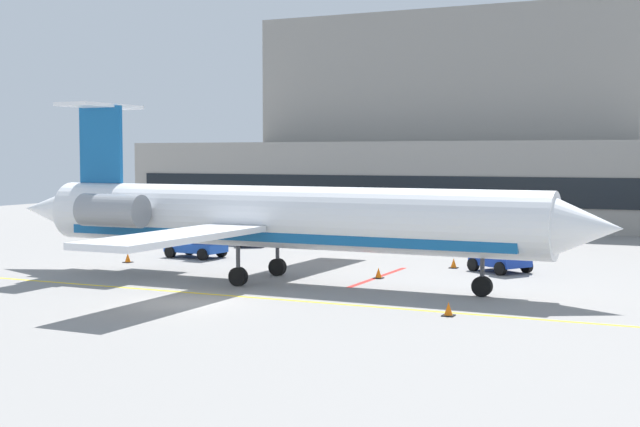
{
  "coord_description": "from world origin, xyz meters",
  "views": [
    {
      "loc": [
        20.52,
        -31.23,
        6.23
      ],
      "look_at": [
        0.3,
        12.87,
        3.0
      ],
      "focal_mm": 49.41,
      "sensor_mm": 36.0,
      "label": 1
    }
  ],
  "objects_px": {
    "regional_jet": "(272,217)",
    "belt_loader": "(201,243)",
    "pushback_tractor": "(503,255)",
    "baggage_tug": "(246,232)",
    "fuel_tank": "(179,216)"
  },
  "relations": [
    {
      "from": "baggage_tug",
      "to": "belt_loader",
      "type": "xyz_separation_m",
      "value": [
        1.32,
        -7.91,
        0.06
      ]
    },
    {
      "from": "pushback_tractor",
      "to": "fuel_tank",
      "type": "bearing_deg",
      "value": 154.91
    },
    {
      "from": "belt_loader",
      "to": "baggage_tug",
      "type": "bearing_deg",
      "value": 99.5
    },
    {
      "from": "belt_loader",
      "to": "fuel_tank",
      "type": "relative_size",
      "value": 0.5
    },
    {
      "from": "baggage_tug",
      "to": "belt_loader",
      "type": "height_order",
      "value": "belt_loader"
    },
    {
      "from": "pushback_tractor",
      "to": "belt_loader",
      "type": "distance_m",
      "value": 18.22
    },
    {
      "from": "pushback_tractor",
      "to": "regional_jet",
      "type": "bearing_deg",
      "value": -139.74
    },
    {
      "from": "fuel_tank",
      "to": "belt_loader",
      "type": "bearing_deg",
      "value": -52.21
    },
    {
      "from": "belt_loader",
      "to": "pushback_tractor",
      "type": "bearing_deg",
      "value": 3.22
    },
    {
      "from": "pushback_tractor",
      "to": "belt_loader",
      "type": "height_order",
      "value": "belt_loader"
    },
    {
      "from": "fuel_tank",
      "to": "baggage_tug",
      "type": "bearing_deg",
      "value": -34.48
    },
    {
      "from": "regional_jet",
      "to": "belt_loader",
      "type": "relative_size",
      "value": 8.83
    },
    {
      "from": "regional_jet",
      "to": "pushback_tractor",
      "type": "bearing_deg",
      "value": 40.26
    },
    {
      "from": "baggage_tug",
      "to": "pushback_tractor",
      "type": "relative_size",
      "value": 1.11
    },
    {
      "from": "baggage_tug",
      "to": "pushback_tractor",
      "type": "bearing_deg",
      "value": -19.45
    }
  ]
}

